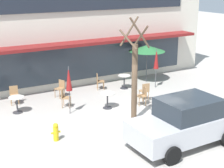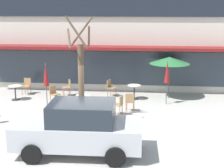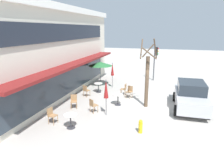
{
  "view_description": "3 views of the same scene",
  "coord_description": "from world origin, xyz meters",
  "px_view_note": "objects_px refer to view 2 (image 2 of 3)",
  "views": [
    {
      "loc": [
        -7.96,
        -11.2,
        5.82
      ],
      "look_at": [
        -0.12,
        2.57,
        0.98
      ],
      "focal_mm": 55.0,
      "sensor_mm": 36.0,
      "label": 1
    },
    {
      "loc": [
        2.13,
        -13.07,
        4.86
      ],
      "look_at": [
        0.66,
        2.43,
        1.24
      ],
      "focal_mm": 55.0,
      "sensor_mm": 36.0,
      "label": 2
    },
    {
      "loc": [
        -12.94,
        -1.07,
        4.99
      ],
      "look_at": [
        0.79,
        2.91,
        1.03
      ],
      "focal_mm": 32.0,
      "sensor_mm": 36.0,
      "label": 3
    }
  ],
  "objects_px": {
    "cafe_table_near_wall": "(15,90)",
    "cafe_table_by_tree": "(83,100)",
    "cafe_chair_5": "(119,104)",
    "patio_umbrella_corner_open": "(170,60)",
    "patio_umbrella_green_folded": "(167,72)",
    "cafe_table_streetside": "(134,90)",
    "cafe_chair_3": "(54,93)",
    "street_tree": "(81,78)",
    "patio_umbrella_cream_folded": "(46,75)",
    "cafe_chair_1": "(68,86)",
    "cafe_chair_0": "(27,85)",
    "cafe_chair_2": "(111,87)",
    "cafe_chair_4": "(130,101)",
    "parked_sedan": "(79,128)"
  },
  "relations": [
    {
      "from": "patio_umbrella_cream_folded",
      "to": "cafe_chair_0",
      "type": "xyz_separation_m",
      "value": [
        -1.85,
        2.5,
        -1.1
      ]
    },
    {
      "from": "patio_umbrella_cream_folded",
      "to": "cafe_chair_1",
      "type": "relative_size",
      "value": 2.47
    },
    {
      "from": "patio_umbrella_green_folded",
      "to": "cafe_table_by_tree",
      "type": "bearing_deg",
      "value": -158.85
    },
    {
      "from": "patio_umbrella_green_folded",
      "to": "cafe_chair_0",
      "type": "bearing_deg",
      "value": 170.68
    },
    {
      "from": "cafe_table_by_tree",
      "to": "patio_umbrella_cream_folded",
      "type": "bearing_deg",
      "value": 171.91
    },
    {
      "from": "cafe_chair_1",
      "to": "cafe_chair_2",
      "type": "xyz_separation_m",
      "value": [
        2.32,
        0.15,
        0.0
      ]
    },
    {
      "from": "cafe_table_near_wall",
      "to": "cafe_table_by_tree",
      "type": "relative_size",
      "value": 1.0
    },
    {
      "from": "cafe_table_by_tree",
      "to": "street_tree",
      "type": "relative_size",
      "value": 0.17
    },
    {
      "from": "cafe_table_near_wall",
      "to": "cafe_table_by_tree",
      "type": "xyz_separation_m",
      "value": [
        3.84,
        -1.53,
        0.0
      ]
    },
    {
      "from": "street_tree",
      "to": "cafe_chair_4",
      "type": "bearing_deg",
      "value": 45.17
    },
    {
      "from": "patio_umbrella_cream_folded",
      "to": "parked_sedan",
      "type": "height_order",
      "value": "patio_umbrella_cream_folded"
    },
    {
      "from": "patio_umbrella_corner_open",
      "to": "cafe_chair_4",
      "type": "bearing_deg",
      "value": -126.4
    },
    {
      "from": "cafe_chair_3",
      "to": "cafe_chair_5",
      "type": "relative_size",
      "value": 1.0
    },
    {
      "from": "patio_umbrella_green_folded",
      "to": "cafe_chair_4",
      "type": "height_order",
      "value": "patio_umbrella_green_folded"
    },
    {
      "from": "cafe_chair_1",
      "to": "street_tree",
      "type": "height_order",
      "value": "street_tree"
    },
    {
      "from": "cafe_chair_1",
      "to": "cafe_chair_3",
      "type": "height_order",
      "value": "same"
    },
    {
      "from": "cafe_table_streetside",
      "to": "cafe_chair_1",
      "type": "bearing_deg",
      "value": 174.1
    },
    {
      "from": "patio_umbrella_cream_folded",
      "to": "cafe_chair_3",
      "type": "relative_size",
      "value": 2.47
    },
    {
      "from": "patio_umbrella_cream_folded",
      "to": "cafe_table_by_tree",
      "type": "bearing_deg",
      "value": -8.09
    },
    {
      "from": "cafe_chair_0",
      "to": "parked_sedan",
      "type": "bearing_deg",
      "value": -59.52
    },
    {
      "from": "cafe_chair_2",
      "to": "parked_sedan",
      "type": "xyz_separation_m",
      "value": [
        -0.32,
        -7.37,
        0.35
      ]
    },
    {
      "from": "patio_umbrella_corner_open",
      "to": "cafe_chair_4",
      "type": "xyz_separation_m",
      "value": [
        -1.93,
        -2.62,
        -1.5
      ]
    },
    {
      "from": "patio_umbrella_green_folded",
      "to": "cafe_chair_1",
      "type": "height_order",
      "value": "patio_umbrella_green_folded"
    },
    {
      "from": "cafe_table_streetside",
      "to": "cafe_chair_5",
      "type": "distance_m",
      "value": 2.76
    },
    {
      "from": "cafe_chair_4",
      "to": "cafe_chair_1",
      "type": "bearing_deg",
      "value": 143.83
    },
    {
      "from": "cafe_chair_1",
      "to": "parked_sedan",
      "type": "xyz_separation_m",
      "value": [
        2.0,
        -7.22,
        0.35
      ]
    },
    {
      "from": "cafe_chair_5",
      "to": "street_tree",
      "type": "height_order",
      "value": "street_tree"
    },
    {
      "from": "cafe_chair_0",
      "to": "cafe_chair_2",
      "type": "bearing_deg",
      "value": 0.08
    },
    {
      "from": "cafe_table_by_tree",
      "to": "patio_umbrella_cream_folded",
      "type": "height_order",
      "value": "patio_umbrella_cream_folded"
    },
    {
      "from": "cafe_chair_1",
      "to": "cafe_chair_3",
      "type": "distance_m",
      "value": 1.51
    },
    {
      "from": "patio_umbrella_green_folded",
      "to": "cafe_chair_4",
      "type": "distance_m",
      "value": 2.53
    },
    {
      "from": "parked_sedan",
      "to": "patio_umbrella_green_folded",
      "type": "bearing_deg",
      "value": 62.18
    },
    {
      "from": "cafe_chair_2",
      "to": "cafe_chair_4",
      "type": "xyz_separation_m",
      "value": [
        1.17,
        -2.7,
        0.0
      ]
    },
    {
      "from": "cafe_table_streetside",
      "to": "cafe_chair_0",
      "type": "xyz_separation_m",
      "value": [
        -5.95,
        0.52,
        0.01
      ]
    },
    {
      "from": "cafe_table_by_tree",
      "to": "cafe_chair_0",
      "type": "xyz_separation_m",
      "value": [
        -3.65,
        2.76,
        0.01
      ]
    },
    {
      "from": "cafe_chair_4",
      "to": "cafe_chair_5",
      "type": "xyz_separation_m",
      "value": [
        -0.47,
        -0.52,
        0.0
      ]
    },
    {
      "from": "patio_umbrella_green_folded",
      "to": "cafe_chair_3",
      "type": "relative_size",
      "value": 2.47
    },
    {
      "from": "cafe_chair_1",
      "to": "cafe_chair_0",
      "type": "bearing_deg",
      "value": 176.41
    },
    {
      "from": "cafe_chair_1",
      "to": "cafe_chair_5",
      "type": "height_order",
      "value": "same"
    },
    {
      "from": "cafe_chair_5",
      "to": "patio_umbrella_corner_open",
      "type": "bearing_deg",
      "value": 52.62
    },
    {
      "from": "cafe_table_by_tree",
      "to": "cafe_chair_3",
      "type": "xyz_separation_m",
      "value": [
        -1.68,
        1.15,
        0.01
      ]
    },
    {
      "from": "cafe_table_streetside",
      "to": "cafe_chair_3",
      "type": "relative_size",
      "value": 0.85
    },
    {
      "from": "cafe_table_near_wall",
      "to": "cafe_chair_5",
      "type": "relative_size",
      "value": 0.85
    },
    {
      "from": "cafe_table_near_wall",
      "to": "street_tree",
      "type": "bearing_deg",
      "value": -39.44
    },
    {
      "from": "cafe_table_near_wall",
      "to": "parked_sedan",
      "type": "xyz_separation_m",
      "value": [
        4.53,
        -6.14,
        0.36
      ]
    },
    {
      "from": "cafe_table_by_tree",
      "to": "cafe_chair_0",
      "type": "distance_m",
      "value": 4.58
    },
    {
      "from": "cafe_table_streetside",
      "to": "cafe_chair_2",
      "type": "relative_size",
      "value": 0.85
    },
    {
      "from": "cafe_table_near_wall",
      "to": "cafe_chair_1",
      "type": "distance_m",
      "value": 2.75
    },
    {
      "from": "cafe_table_by_tree",
      "to": "cafe_chair_2",
      "type": "bearing_deg",
      "value": 70.04
    },
    {
      "from": "cafe_table_by_tree",
      "to": "cafe_chair_5",
      "type": "height_order",
      "value": "cafe_chair_5"
    }
  ]
}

